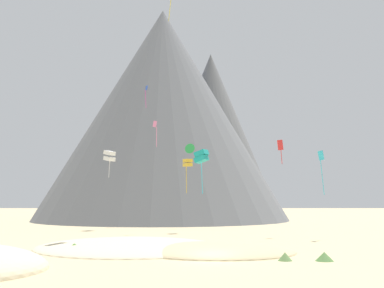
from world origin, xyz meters
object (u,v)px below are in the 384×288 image
Objects in this scene: bush_far_left at (325,257)px; kite_teal_low at (202,157)px; kite_gold_low at (188,163)px; kite_green_low at (190,149)px; bush_ridge_crest at (285,257)px; rock_massif at (176,124)px; kite_blue_mid at (147,92)px; kite_white_low at (110,156)px; kite_pink_mid at (156,129)px; kite_red_low at (281,147)px; kite_indigo_low at (205,174)px; kite_cyan_low at (322,163)px; bush_mid_center at (75,248)px.

kite_teal_low is at bearing 112.80° from bush_far_left.
kite_gold_low is 2.66× the size of kite_green_low.
bush_ridge_crest is 76.98m from rock_massif.
rock_massif is 22.95m from kite_blue_mid.
kite_green_low reaches higher than bush_ridge_crest.
kite_white_low is at bearing 41.47° from kite_green_low.
rock_massif is 17.56× the size of kite_pink_mid.
kite_red_low reaches higher than kite_indigo_low.
kite_cyan_low is (19.52, -52.83, -12.97)m from rock_massif.
bush_mid_center is (-17.77, 6.17, 0.06)m from bush_ridge_crest.
kite_white_low is at bearing 176.34° from kite_indigo_low.
kite_white_low is at bearing -106.08° from kite_cyan_low.
bush_far_left is 0.44× the size of kite_red_low.
kite_pink_mid is at bearing -101.72° from kite_cyan_low.
bush_mid_center is 70.60m from rock_massif.
kite_white_low is (-12.50, 6.57, 1.62)m from kite_gold_low.
kite_indigo_low reaches higher than bush_far_left.
kite_indigo_low is 34.41m from kite_cyan_low.
kite_white_low is 13.97m from kite_green_low.
kite_cyan_low is at bearing 67.21° from bush_ridge_crest.
kite_gold_low is at bearing 103.81° from bush_ridge_crest.
bush_ridge_crest is 0.64× the size of kite_indigo_low.
bush_mid_center is at bearing -95.75° from rock_massif.
bush_mid_center is 31.01m from kite_cyan_low.
kite_teal_low is at bearing -149.20° from kite_blue_mid.
kite_gold_low is (-7.82, 31.80, 9.55)m from bush_ridge_crest.
kite_white_low is at bearing 13.84° from kite_pink_mid.
kite_red_low is at bearing -144.97° from kite_pink_mid.
kite_blue_mid reaches higher than bush_mid_center.
bush_mid_center is 0.03× the size of rock_massif.
kite_gold_low is 20.03m from kite_cyan_low.
bush_mid_center is at bearing 40.95° from kite_white_low.
kite_white_low is 2.34× the size of kite_green_low.
kite_green_low is (-15.98, 23.46, 4.11)m from kite_cyan_low.
kite_blue_mid is (-10.90, -1.18, 15.23)m from kite_indigo_low.
kite_cyan_low is at bearing -151.99° from kite_pink_mid.
kite_cyan_low is 28.69m from kite_green_low.
kite_indigo_low is 9.44m from kite_green_low.
kite_red_low is (15.46, -48.18, -10.54)m from rock_massif.
bush_ridge_crest is at bearing 177.08° from bush_far_left.
bush_far_left is at bearing -79.15° from rock_massif.
kite_white_low is 18.58m from kite_blue_mid.
rock_massif is at bearing -64.06° from kite_green_low.
kite_teal_low reaches higher than kite_cyan_low.
kite_pink_mid is at bearing 87.13° from kite_green_low.
kite_teal_low reaches higher than bush_mid_center.
rock_massif reaches higher than bush_mid_center.
kite_gold_low is 1.16× the size of kite_blue_mid.
kite_pink_mid is at bearing -91.98° from rock_massif.
kite_cyan_low is 2.87× the size of kite_green_low.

